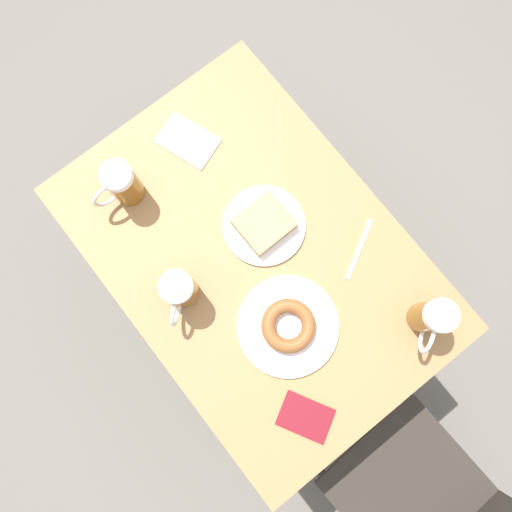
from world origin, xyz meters
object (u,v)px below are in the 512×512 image
(fork, at_px, (359,249))
(passport_near_edge, at_px, (305,417))
(plate_with_donut, at_px, (288,326))
(napkin_folded, at_px, (188,141))
(beer_mug_center, at_px, (122,184))
(beer_mug_right, at_px, (431,318))
(plate_with_cake, at_px, (264,224))
(beer_mug_left, at_px, (180,291))

(fork, distance_m, passport_near_edge, 0.44)
(plate_with_donut, distance_m, passport_near_edge, 0.23)
(plate_with_donut, relative_size, fork, 1.66)
(napkin_folded, bearing_deg, beer_mug_center, 5.68)
(plate_with_donut, xyz_separation_m, fork, (-0.27, -0.04, -0.01))
(plate_with_donut, xyz_separation_m, beer_mug_right, (-0.28, 0.20, 0.06))
(beer_mug_center, bearing_deg, plate_with_cake, 127.77)
(plate_with_cake, xyz_separation_m, passport_near_edge, (0.22, 0.44, -0.01))
(beer_mug_left, height_order, beer_mug_center, same)
(plate_with_donut, bearing_deg, beer_mug_right, 144.46)
(plate_with_cake, bearing_deg, napkin_folded, -87.10)
(plate_with_donut, relative_size, beer_mug_left, 1.73)
(beer_mug_left, bearing_deg, fork, 156.13)
(plate_with_cake, xyz_separation_m, fork, (-0.16, 0.20, -0.01))
(beer_mug_center, distance_m, beer_mug_right, 0.83)
(beer_mug_right, bearing_deg, napkin_folded, -76.71)
(plate_with_cake, height_order, plate_with_donut, same)
(beer_mug_left, xyz_separation_m, napkin_folded, (-0.26, -0.33, -0.07))
(plate_with_cake, xyz_separation_m, plate_with_donut, (0.11, 0.24, -0.00))
(plate_with_donut, bearing_deg, fork, -171.74)
(beer_mug_left, bearing_deg, napkin_folded, -128.18)
(plate_with_cake, height_order, passport_near_edge, plate_with_cake)
(plate_with_cake, height_order, beer_mug_left, beer_mug_left)
(passport_near_edge, bearing_deg, plate_with_donut, -117.82)
(beer_mug_center, distance_m, passport_near_edge, 0.74)
(beer_mug_center, relative_size, fork, 0.96)
(plate_with_cake, relative_size, beer_mug_left, 1.45)
(plate_with_donut, xyz_separation_m, beer_mug_center, (0.11, -0.53, 0.06))
(plate_with_cake, relative_size, passport_near_edge, 1.42)
(beer_mug_right, bearing_deg, beer_mug_center, -62.06)
(plate_with_donut, relative_size, passport_near_edge, 1.69)
(plate_with_cake, xyz_separation_m, beer_mug_center, (0.23, -0.29, 0.06))
(beer_mug_right, relative_size, napkin_folded, 0.83)
(plate_with_cake, height_order, beer_mug_center, beer_mug_center)
(fork, relative_size, passport_near_edge, 1.02)
(beer_mug_center, height_order, passport_near_edge, beer_mug_center)
(beer_mug_center, relative_size, beer_mug_right, 1.00)
(plate_with_cake, height_order, fork, plate_with_cake)
(beer_mug_left, bearing_deg, beer_mug_right, 135.52)
(plate_with_cake, distance_m, passport_near_edge, 0.49)
(beer_mug_right, bearing_deg, plate_with_donut, -35.54)
(beer_mug_right, bearing_deg, fork, -88.50)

